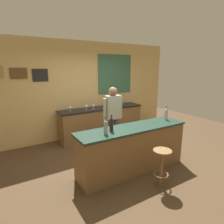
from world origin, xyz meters
TOP-DOWN VIEW (x-y plane):
  - ground_plane at (0.00, 0.00)m, footprint 10.00×10.00m
  - back_wall at (0.02, 2.03)m, footprint 6.00×0.09m
  - bar_counter at (0.00, -0.40)m, footprint 2.33×0.60m
  - side_counter at (0.40, 1.65)m, footprint 2.57×0.56m
  - bartender at (0.11, 0.53)m, footprint 0.52×0.21m
  - bar_stool at (0.10, -1.10)m, footprint 0.32×0.32m
  - wine_bottle_a at (-0.65, -0.47)m, footprint 0.07×0.07m
  - wine_bottle_b at (-0.48, -0.38)m, footprint 0.07×0.07m
  - wine_bottle_c at (0.96, -0.34)m, footprint 0.07×0.07m
  - wine_glass_a at (-0.53, 1.75)m, footprint 0.07×0.07m
  - wine_glass_b at (-0.08, 1.66)m, footprint 0.07×0.07m
  - wine_glass_c at (0.12, 1.63)m, footprint 0.07×0.07m
  - coffee_mug at (1.12, 1.64)m, footprint 0.12×0.08m

SIDE VIEW (x-z plane):
  - ground_plane at x=0.00m, z-range 0.00..0.00m
  - side_counter at x=0.40m, z-range 0.00..0.90m
  - bar_stool at x=0.10m, z-range 0.12..0.80m
  - bar_counter at x=0.00m, z-range 0.00..0.92m
  - bartender at x=0.11m, z-range 0.13..1.75m
  - coffee_mug at x=1.12m, z-range 0.90..1.00m
  - wine_glass_a at x=-0.53m, z-range 0.93..1.09m
  - wine_glass_b at x=-0.08m, z-range 0.93..1.09m
  - wine_glass_c at x=0.12m, z-range 0.93..1.09m
  - wine_bottle_a at x=-0.65m, z-range 0.90..1.21m
  - wine_bottle_b at x=-0.48m, z-range 0.90..1.21m
  - wine_bottle_c at x=0.96m, z-range 0.90..1.21m
  - back_wall at x=0.02m, z-range 0.02..2.82m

